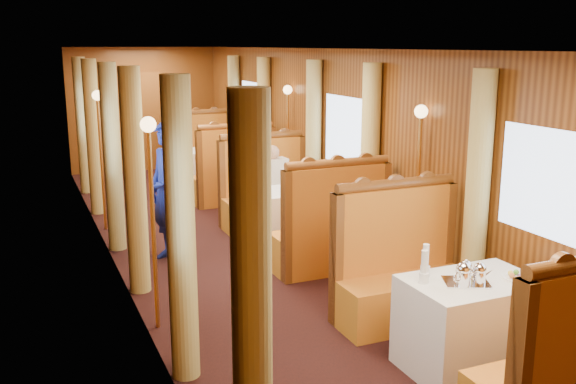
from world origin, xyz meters
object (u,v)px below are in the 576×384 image
banquette_far_aft (200,158)px  banquette_far_fwd (233,178)px  table_far (215,170)px  rose_vase_far (214,139)px  rose_vase_mid (295,176)px  banquette_near_fwd (572,378)px  banquette_near_aft (401,277)px  table_near (471,324)px  banquette_mid_fwd (330,235)px  table_mid (295,218)px  steward (169,192)px  passenger (273,179)px  teapot_left (463,278)px  fruit_plate (518,277)px  banquette_mid_aft (266,197)px  teapot_back (465,273)px  tea_tray (466,282)px  teapot_right (479,277)px

banquette_far_aft → banquette_far_fwd: bearing=-90.0°
table_far → rose_vase_far: rose_vase_far is taller
banquette_far_aft → rose_vase_mid: size_ratio=3.72×
banquette_near_fwd → banquette_near_aft: bearing=90.0°
table_near → banquette_mid_fwd: bearing=90.0°
banquette_near_aft → rose_vase_far: 6.00m
table_mid → steward: 1.67m
banquette_near_fwd → rose_vase_mid: 4.52m
table_near → table_mid: same height
passenger → banquette_near_aft: bearing=-90.0°
table_far → teapot_left: 7.10m
banquette_far_aft → fruit_plate: 8.14m
banquette_near_aft → banquette_far_fwd: bearing=90.0°
banquette_mid_aft → teapot_back: bearing=-90.9°
table_far → banquette_far_aft: size_ratio=0.78×
teapot_back → table_mid: bearing=103.2°
teapot_left → teapot_back: teapot_left is taller
table_near → banquette_near_fwd: bearing=-90.0°
banquette_far_aft → tea_tray: (-0.10, -8.04, 0.33)m
teapot_right → fruit_plate: 0.38m
banquette_near_fwd → banquette_mid_fwd: size_ratio=1.00×
table_mid → banquette_near_fwd: bearing=-90.0°
banquette_far_aft → rose_vase_mid: 4.56m
banquette_near_fwd → banquette_mid_aft: 5.53m
banquette_mid_aft → tea_tray: bearing=-91.3°
banquette_near_aft → banquette_far_aft: 7.00m
banquette_mid_fwd → steward: 1.98m
teapot_back → banquette_mid_fwd: bearing=102.8°
banquette_near_fwd → teapot_right: 0.99m
banquette_near_fwd → table_mid: size_ratio=1.28×
rose_vase_mid → banquette_mid_fwd: bearing=-89.8°
table_near → teapot_back: teapot_back is taller
table_near → teapot_back: (-0.07, 0.02, 0.44)m
banquette_near_aft → passenger: bearing=90.0°
teapot_right → fruit_plate: teapot_right is taller
teapot_back → steward: bearing=127.7°
teapot_right → table_far: bearing=97.8°
banquette_mid_fwd → table_far: bearing=90.0°
banquette_near_fwd → table_far: size_ratio=1.28×
table_far → tea_tray: (-0.10, -7.03, 0.38)m
banquette_near_fwd → banquette_far_aft: (0.00, 9.03, 0.00)m
table_mid → banquette_mid_fwd: bearing=-90.0°
teapot_left → tea_tray: bearing=25.9°
banquette_near_fwd → tea_tray: (-0.10, 0.99, 0.33)m
teapot_left → teapot_right: (0.14, -0.02, -0.01)m
rose_vase_far → teapot_back: bearing=-90.5°
table_far → banquette_mid_aft: bearing=-90.0°
tea_tray → rose_vase_far: size_ratio=0.94×
banquette_far_fwd → tea_tray: (-0.10, -6.01, 0.33)m
banquette_near_fwd → table_mid: 4.51m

